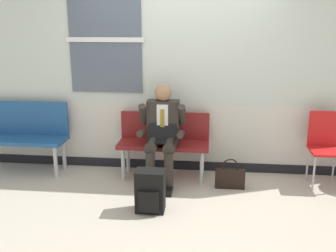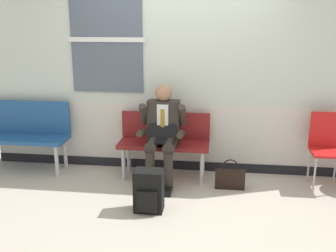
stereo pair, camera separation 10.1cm
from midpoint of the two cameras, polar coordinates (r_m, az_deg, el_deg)
name	(u,v)px [view 2 (the right image)]	position (r m, az deg, el deg)	size (l,w,h in m)	color
ground_plane	(173,188)	(4.85, 1.35, -9.05)	(18.00, 18.00, 0.00)	#B2A899
station_wall	(179,61)	(5.12, 2.12, 9.45)	(5.17, 0.16, 2.96)	beige
bench_with_person	(164,139)	(5.06, 0.05, -1.91)	(1.15, 0.42, 0.83)	maroon
bench_empty	(23,131)	(5.63, -19.85, -0.64)	(1.25, 0.42, 0.93)	navy
person_seated	(162,132)	(4.84, -0.24, -0.90)	(0.57, 0.70, 1.22)	#2D2823
backpack	(149,191)	(4.24, -2.13, -9.45)	(0.31, 0.25, 0.46)	black
handbag	(230,178)	(4.86, 9.56, -7.50)	(0.36, 0.09, 0.38)	black
folding_chair	(326,143)	(5.14, 22.52, -2.30)	(0.38, 0.38, 0.91)	red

